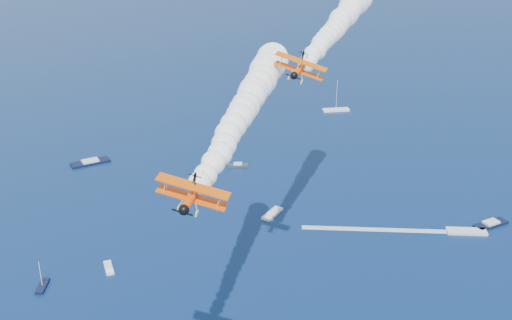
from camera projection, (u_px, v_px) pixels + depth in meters
biplane_lead at (300, 69)px, 103.27m from camera, size 11.76×12.53×7.78m
biplane_trail at (193, 194)px, 72.06m from camera, size 11.73×12.16×7.30m
smoke_trail_lead at (336, 26)px, 124.10m from camera, size 52.30×49.64×9.55m
smoke_trail_trail at (244, 108)px, 93.71m from camera, size 52.41×52.23×9.55m
spectator_boats at (45, 210)px, 177.66m from camera, size 233.66×156.59×0.70m
boat_wakes at (28, 267)px, 152.17m from camera, size 149.15×116.63×0.04m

